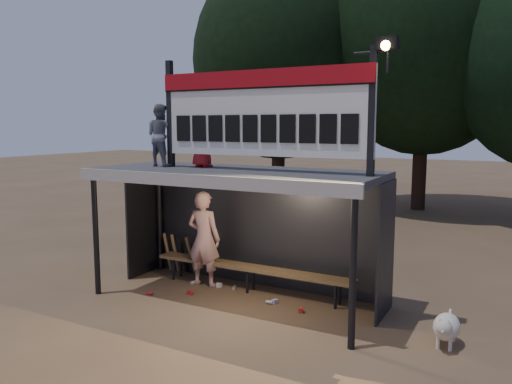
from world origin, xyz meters
TOP-DOWN VIEW (x-y plane):
  - ground at (0.00, 0.00)m, footprint 80.00×80.00m
  - player at (-0.95, 0.43)m, footprint 0.70×0.49m
  - child_a at (-1.58, -0.02)m, footprint 0.59×0.47m
  - child_b at (-0.75, 0.15)m, footprint 0.57×0.44m
  - dugout_shelter at (0.00, 0.24)m, footprint 5.10×2.08m
  - scoreboard_assembly at (0.56, -0.01)m, footprint 4.10×0.27m
  - bench at (0.00, 0.55)m, footprint 4.00×0.35m
  - tree_left at (-4.00, 10.00)m, footprint 6.46×6.46m
  - tree_mid at (1.00, 11.50)m, footprint 7.22×7.22m
  - dog at (3.54, -0.20)m, footprint 0.36×0.81m
  - bats at (-1.84, 0.82)m, footprint 0.67×0.35m
  - litter at (-0.23, 0.12)m, footprint 2.88×1.12m

SIDE VIEW (x-z plane):
  - ground at x=0.00m, z-range 0.00..0.00m
  - litter at x=-0.23m, z-range 0.00..0.08m
  - dog at x=3.54m, z-range 0.03..0.53m
  - bats at x=-1.84m, z-range 0.01..0.85m
  - bench at x=0.00m, z-range 0.19..0.67m
  - player at x=-0.95m, z-range 0.00..1.84m
  - dugout_shelter at x=0.00m, z-range 0.69..3.01m
  - child_b at x=-0.75m, z-range 2.32..3.35m
  - child_a at x=-1.58m, z-range 2.32..3.46m
  - scoreboard_assembly at x=0.56m, z-range 2.33..4.32m
  - tree_left at x=-4.00m, z-range 0.88..10.15m
  - tree_mid at x=1.00m, z-range 0.99..11.34m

